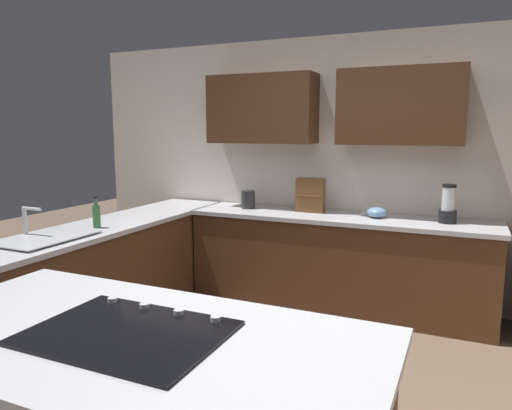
{
  "coord_description": "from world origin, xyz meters",
  "views": [
    {
      "loc": [
        -0.98,
        2.59,
        1.7
      ],
      "look_at": [
        0.55,
        -0.83,
        1.1
      ],
      "focal_mm": 33.27,
      "sensor_mm": 36.0,
      "label": 1
    }
  ],
  "objects_px": {
    "kettle": "(248,199)",
    "cooktop": "(128,332)",
    "mixing_bowl": "(377,212)",
    "spice_rack": "(310,195)",
    "dish_soap_bottle": "(97,215)",
    "sink_unit": "(45,237)",
    "blender": "(448,206)"
  },
  "relations": [
    {
      "from": "spice_rack",
      "to": "dish_soap_bottle",
      "type": "relative_size",
      "value": 1.26
    },
    {
      "from": "sink_unit",
      "to": "blender",
      "type": "relative_size",
      "value": 2.09
    },
    {
      "from": "blender",
      "to": "kettle",
      "type": "distance_m",
      "value": 1.9
    },
    {
      "from": "cooktop",
      "to": "spice_rack",
      "type": "xyz_separation_m",
      "value": [
        0.2,
        -2.98,
        0.16
      ]
    },
    {
      "from": "sink_unit",
      "to": "kettle",
      "type": "bearing_deg",
      "value": -112.54
    },
    {
      "from": "blender",
      "to": "kettle",
      "type": "xyz_separation_m",
      "value": [
        1.9,
        0.0,
        -0.05
      ]
    },
    {
      "from": "sink_unit",
      "to": "dish_soap_bottle",
      "type": "xyz_separation_m",
      "value": [
        -0.06,
        -0.48,
        0.08
      ]
    },
    {
      "from": "kettle",
      "to": "cooktop",
      "type": "bearing_deg",
      "value": 106.09
    },
    {
      "from": "blender",
      "to": "mixing_bowl",
      "type": "height_order",
      "value": "blender"
    },
    {
      "from": "sink_unit",
      "to": "blender",
      "type": "height_order",
      "value": "blender"
    },
    {
      "from": "sink_unit",
      "to": "spice_rack",
      "type": "bearing_deg",
      "value": -126.72
    },
    {
      "from": "blender",
      "to": "kettle",
      "type": "relative_size",
      "value": 1.85
    },
    {
      "from": "sink_unit",
      "to": "dish_soap_bottle",
      "type": "relative_size",
      "value": 2.66
    },
    {
      "from": "sink_unit",
      "to": "dish_soap_bottle",
      "type": "height_order",
      "value": "dish_soap_bottle"
    },
    {
      "from": "sink_unit",
      "to": "dish_soap_bottle",
      "type": "bearing_deg",
      "value": -96.95
    },
    {
      "from": "spice_rack",
      "to": "dish_soap_bottle",
      "type": "bearing_deg",
      "value": 46.33
    },
    {
      "from": "dish_soap_bottle",
      "to": "mixing_bowl",
      "type": "bearing_deg",
      "value": -145.36
    },
    {
      "from": "mixing_bowl",
      "to": "spice_rack",
      "type": "distance_m",
      "value": 0.66
    },
    {
      "from": "dish_soap_bottle",
      "to": "cooktop",
      "type": "bearing_deg",
      "value": 135.41
    },
    {
      "from": "sink_unit",
      "to": "cooktop",
      "type": "bearing_deg",
      "value": 146.76
    },
    {
      "from": "blender",
      "to": "dish_soap_bottle",
      "type": "distance_m",
      "value": 2.97
    },
    {
      "from": "spice_rack",
      "to": "dish_soap_bottle",
      "type": "height_order",
      "value": "spice_rack"
    },
    {
      "from": "cooktop",
      "to": "spice_rack",
      "type": "distance_m",
      "value": 2.99
    },
    {
      "from": "sink_unit",
      "to": "dish_soap_bottle",
      "type": "distance_m",
      "value": 0.49
    },
    {
      "from": "spice_rack",
      "to": "kettle",
      "type": "distance_m",
      "value": 0.66
    },
    {
      "from": "kettle",
      "to": "sink_unit",
      "type": "bearing_deg",
      "value": 67.46
    },
    {
      "from": "spice_rack",
      "to": "kettle",
      "type": "height_order",
      "value": "spice_rack"
    },
    {
      "from": "mixing_bowl",
      "to": "spice_rack",
      "type": "bearing_deg",
      "value": -3.5
    },
    {
      "from": "cooktop",
      "to": "mixing_bowl",
      "type": "bearing_deg",
      "value": -98.72
    },
    {
      "from": "kettle",
      "to": "spice_rack",
      "type": "bearing_deg",
      "value": -176.5
    },
    {
      "from": "cooktop",
      "to": "sink_unit",
      "type": "bearing_deg",
      "value": -33.24
    },
    {
      "from": "cooktop",
      "to": "blender",
      "type": "height_order",
      "value": "blender"
    }
  ]
}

